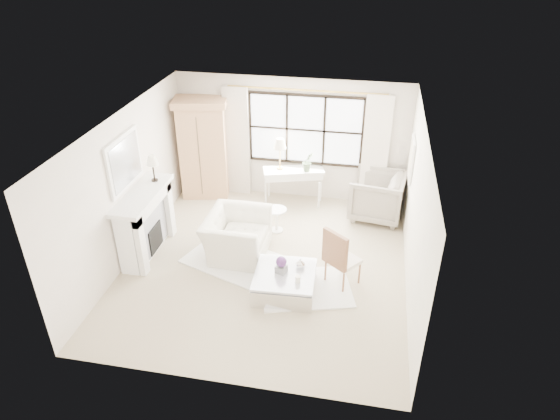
# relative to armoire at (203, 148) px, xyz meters

# --- Properties ---
(floor) EXTENTS (5.50, 5.50, 0.00)m
(floor) POSITION_rel_armoire_xyz_m (1.90, -2.42, -1.14)
(floor) COLOR #C0AE8E
(floor) RESTS_ON ground
(ceiling) EXTENTS (5.50, 5.50, 0.00)m
(ceiling) POSITION_rel_armoire_xyz_m (1.90, -2.42, 1.56)
(ceiling) COLOR white
(ceiling) RESTS_ON ground
(wall_back) EXTENTS (5.00, 0.00, 5.00)m
(wall_back) POSITION_rel_armoire_xyz_m (1.90, 0.33, 0.21)
(wall_back) COLOR silver
(wall_back) RESTS_ON ground
(wall_front) EXTENTS (5.00, 0.00, 5.00)m
(wall_front) POSITION_rel_armoire_xyz_m (1.90, -5.17, 0.21)
(wall_front) COLOR silver
(wall_front) RESTS_ON ground
(wall_left) EXTENTS (0.00, 5.50, 5.50)m
(wall_left) POSITION_rel_armoire_xyz_m (-0.60, -2.42, 0.21)
(wall_left) COLOR silver
(wall_left) RESTS_ON ground
(wall_right) EXTENTS (0.00, 5.50, 5.50)m
(wall_right) POSITION_rel_armoire_xyz_m (4.40, -2.42, 0.21)
(wall_right) COLOR white
(wall_right) RESTS_ON ground
(window_pane) EXTENTS (2.40, 0.02, 1.50)m
(window_pane) POSITION_rel_armoire_xyz_m (2.20, 0.31, 0.46)
(window_pane) COLOR silver
(window_pane) RESTS_ON wall_back
(window_frame) EXTENTS (2.50, 0.04, 1.50)m
(window_frame) POSITION_rel_armoire_xyz_m (2.20, 0.30, 0.46)
(window_frame) COLOR black
(window_frame) RESTS_ON wall_back
(curtain_rod) EXTENTS (3.30, 0.04, 0.04)m
(curtain_rod) POSITION_rel_armoire_xyz_m (2.20, 0.25, 1.33)
(curtain_rod) COLOR #A8873A
(curtain_rod) RESTS_ON wall_back
(curtain_left) EXTENTS (0.55, 0.10, 2.47)m
(curtain_left) POSITION_rel_armoire_xyz_m (0.70, 0.23, 0.10)
(curtain_left) COLOR beige
(curtain_left) RESTS_ON ground
(curtain_right) EXTENTS (0.55, 0.10, 2.47)m
(curtain_right) POSITION_rel_armoire_xyz_m (3.70, 0.23, 0.10)
(curtain_right) COLOR silver
(curtain_right) RESTS_ON ground
(fireplace) EXTENTS (0.58, 1.66, 1.26)m
(fireplace) POSITION_rel_armoire_xyz_m (-0.37, -2.42, -0.49)
(fireplace) COLOR white
(fireplace) RESTS_ON ground
(mirror_frame) EXTENTS (0.05, 1.15, 0.95)m
(mirror_frame) POSITION_rel_armoire_xyz_m (-0.57, -2.42, 0.70)
(mirror_frame) COLOR white
(mirror_frame) RESTS_ON wall_left
(mirror_glass) EXTENTS (0.02, 1.00, 0.80)m
(mirror_glass) POSITION_rel_armoire_xyz_m (-0.54, -2.42, 0.70)
(mirror_glass) COLOR #B8BDC4
(mirror_glass) RESTS_ON wall_left
(art_frame) EXTENTS (0.04, 0.62, 0.82)m
(art_frame) POSITION_rel_armoire_xyz_m (4.37, -0.72, 0.41)
(art_frame) COLOR white
(art_frame) RESTS_ON wall_right
(art_canvas) EXTENTS (0.01, 0.52, 0.72)m
(art_canvas) POSITION_rel_armoire_xyz_m (4.35, -0.72, 0.41)
(art_canvas) COLOR beige
(art_canvas) RESTS_ON wall_right
(mantel_lamp) EXTENTS (0.22, 0.22, 0.51)m
(mantel_lamp) POSITION_rel_armoire_xyz_m (-0.29, -1.93, 0.51)
(mantel_lamp) COLOR black
(mantel_lamp) RESTS_ON fireplace
(armoire) EXTENTS (1.23, 0.90, 2.24)m
(armoire) POSITION_rel_armoire_xyz_m (0.00, 0.00, 0.00)
(armoire) COLOR tan
(armoire) RESTS_ON floor
(console_table) EXTENTS (1.37, 0.80, 0.80)m
(console_table) POSITION_rel_armoire_xyz_m (2.01, -0.01, -0.74)
(console_table) COLOR white
(console_table) RESTS_ON floor
(console_lamp) EXTENTS (0.28, 0.28, 0.69)m
(console_lamp) POSITION_rel_armoire_xyz_m (1.71, -0.02, 0.22)
(console_lamp) COLOR #B68A3F
(console_lamp) RESTS_ON console_table
(orchid_plant) EXTENTS (0.30, 0.28, 0.44)m
(orchid_plant) POSITION_rel_armoire_xyz_m (2.32, -0.02, -0.12)
(orchid_plant) COLOR #526A46
(orchid_plant) RESTS_ON console_table
(side_table) EXTENTS (0.40, 0.40, 0.51)m
(side_table) POSITION_rel_armoire_xyz_m (1.88, -1.26, -0.81)
(side_table) COLOR white
(side_table) RESTS_ON floor
(rug_left) EXTENTS (1.93, 1.64, 0.03)m
(rug_left) POSITION_rel_armoire_xyz_m (1.26, -2.40, -1.13)
(rug_left) COLOR white
(rug_left) RESTS_ON floor
(rug_right) EXTENTS (1.75, 1.49, 0.03)m
(rug_right) POSITION_rel_armoire_xyz_m (2.73, -2.98, -1.13)
(rug_right) COLOR white
(rug_right) RESTS_ON floor
(club_armchair) EXTENTS (1.11, 1.26, 0.80)m
(club_armchair) POSITION_rel_armoire_xyz_m (1.30, -2.17, -0.74)
(club_armchair) COLOR white
(club_armchair) RESTS_ON floor
(wingback_chair) EXTENTS (1.21, 1.18, 0.97)m
(wingback_chair) POSITION_rel_armoire_xyz_m (3.82, -0.30, -0.65)
(wingback_chair) COLOR gray
(wingback_chair) RESTS_ON floor
(french_chair) EXTENTS (0.68, 0.68, 1.08)m
(french_chair) POSITION_rel_armoire_xyz_m (3.30, -2.70, -0.83)
(french_chair) COLOR #996440
(french_chair) RESTS_ON floor
(coffee_table) EXTENTS (1.05, 1.05, 0.38)m
(coffee_table) POSITION_rel_armoire_xyz_m (2.38, -3.11, -0.96)
(coffee_table) COLOR silver
(coffee_table) RESTS_ON floor
(planter_box) EXTENTS (0.21, 0.21, 0.12)m
(planter_box) POSITION_rel_armoire_xyz_m (2.32, -3.09, -0.70)
(planter_box) COLOR slate
(planter_box) RESTS_ON coffee_table
(planter_flowers) EXTENTS (0.18, 0.18, 0.18)m
(planter_flowers) POSITION_rel_armoire_xyz_m (2.32, -3.09, -0.55)
(planter_flowers) COLOR #5C2E74
(planter_flowers) RESTS_ON planter_box
(pillar_candle) EXTENTS (0.09, 0.09, 0.12)m
(pillar_candle) POSITION_rel_armoire_xyz_m (2.63, -3.30, -0.70)
(pillar_candle) COLOR white
(pillar_candle) RESTS_ON coffee_table
(coffee_vase) EXTENTS (0.18, 0.18, 0.17)m
(coffee_vase) POSITION_rel_armoire_xyz_m (2.61, -2.90, -0.68)
(coffee_vase) COLOR silver
(coffee_vase) RESTS_ON coffee_table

